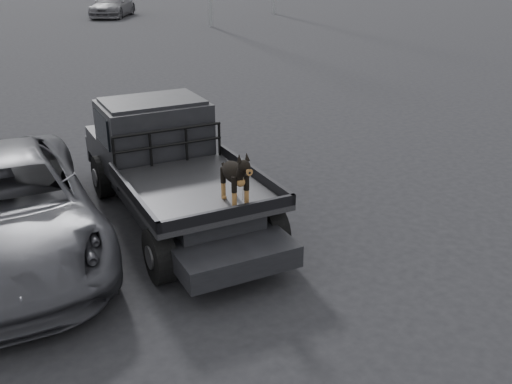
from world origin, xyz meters
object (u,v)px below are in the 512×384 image
flatbed_ute (176,193)px  distant_car_b (113,5)px  dog (235,177)px  parked_suv (3,208)px

flatbed_ute → distant_car_b: 32.14m
dog → distant_car_b: dog is taller
dog → parked_suv: size_ratio=0.14×
flatbed_ute → parked_suv: (-2.56, -0.02, 0.27)m
flatbed_ute → distant_car_b: bearing=77.8°
parked_suv → distant_car_b: 32.79m
flatbed_ute → distant_car_b: distant_car_b is taller
flatbed_ute → dog: (0.28, -1.69, 0.83)m
dog → distant_car_b: (6.52, 33.10, -0.56)m
parked_suv → distant_car_b: size_ratio=1.05×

